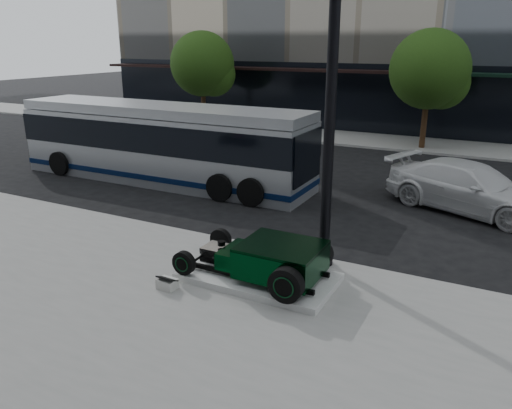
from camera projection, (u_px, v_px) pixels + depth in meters
The scene contains 9 objects.
ground at pixel (305, 228), 14.60m from camera, with size 120.00×120.00×0.00m, color black.
sidewalk_far at pixel (405, 143), 26.38m from camera, with size 70.00×4.00×0.12m, color gray.
street_trees at pixel (433, 73), 23.94m from camera, with size 29.80×3.80×5.70m.
display_plinth at pixel (258, 277), 11.13m from camera, with size 3.40×1.80×0.15m, color silver.
hot_rod at pixel (272, 259), 10.83m from camera, with size 3.22×2.00×0.81m.
info_plaque at pixel (167, 283), 10.72m from camera, with size 0.41×0.32×0.31m.
lamppost at pixel (330, 107), 10.81m from camera, with size 0.44×0.44×8.04m.
transit_bus at pixel (162, 143), 19.17m from camera, with size 12.12×2.88×2.92m.
white_sedan at pixel (470, 188), 15.82m from camera, with size 2.17×5.33×1.55m, color white.
Camera 1 is at (5.02, -12.79, 5.20)m, focal length 35.00 mm.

